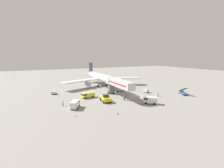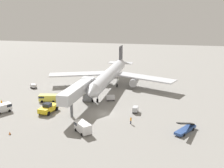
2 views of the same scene
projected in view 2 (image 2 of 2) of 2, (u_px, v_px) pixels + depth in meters
The scene contains 14 objects.
ground_plane at pixel (105, 114), 68.73m from camera, with size 300.00×300.00×0.00m, color gray.
airplane_at_gate at pixel (110, 74), 91.62m from camera, with size 45.06×48.77×11.98m.
jet_bridge at pixel (79, 90), 70.72m from camera, with size 4.16×19.11×7.16m.
pushback_tug at pixel (48, 108), 69.43m from camera, with size 3.64×6.22×2.64m.
belt_loader_truck at pixel (185, 129), 58.30m from camera, with size 5.03×6.61×3.20m.
service_van_mid_center at pixel (83, 127), 58.07m from camera, with size 4.72×4.64×2.31m.
service_van_near_left at pixel (48, 98), 77.88m from camera, with size 5.54×2.96×2.03m.
service_van_outer_right at pixel (3, 108), 69.51m from camera, with size 3.95×4.86×2.24m.
baggage_cart_rear_left at pixel (33, 86), 91.44m from camera, with size 2.50×2.22×1.40m.
baggage_cart_rear_right at pixel (111, 98), 78.73m from camera, with size 2.65×2.14×1.59m.
baggage_cart_far_left at pixel (135, 109), 69.56m from camera, with size 1.34×2.18×1.58m.
ground_crew_worker_foreground at pixel (2, 103), 73.87m from camera, with size 0.37×0.37×1.85m.
ground_crew_worker_midground at pixel (131, 120), 62.43m from camera, with size 0.44×0.44×1.75m.
safety_cone_alpha at pixel (10, 133), 57.27m from camera, with size 0.46×0.46×0.70m.
Camera 2 is at (15.18, -62.39, 25.77)m, focal length 42.76 mm.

